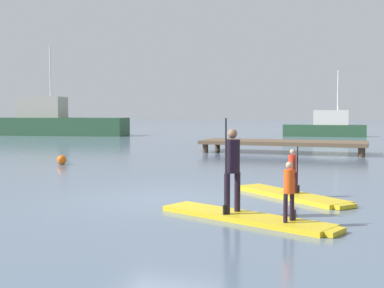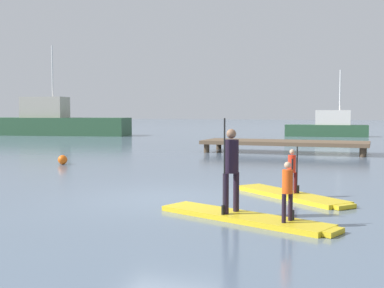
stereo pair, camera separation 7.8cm
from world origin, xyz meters
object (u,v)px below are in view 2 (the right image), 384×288
object	(u,v)px
paddler_adult	(231,165)
fishing_boat_white_large	(55,123)
paddler_child_solo	(292,169)
paddler_child_front	(288,188)
paddleboard_near	(291,195)
paddleboard_far	(245,218)
mooring_buoy_near	(63,160)
fishing_boat_green_midground	(328,127)

from	to	relation	value
paddler_adult	fishing_boat_white_large	world-z (taller)	fishing_boat_white_large
paddler_child_solo	paddler_adult	size ratio (longest dim) A/B	0.61
paddler_adult	paddler_child_front	xyz separation A→B (m)	(1.16, -0.42, -0.33)
paddleboard_near	paddler_adult	world-z (taller)	paddler_adult
paddleboard_far	fishing_boat_white_large	bearing A→B (deg)	130.61
paddleboard_far	mooring_buoy_near	xyz separation A→B (m)	(-9.11, 7.40, 0.13)
paddleboard_far	mooring_buoy_near	world-z (taller)	mooring_buoy_near
paddleboard_near	paddleboard_far	bearing A→B (deg)	-98.30
fishing_boat_green_midground	mooring_buoy_near	size ratio (longest dim) A/B	18.32
paddler_adult	fishing_boat_green_midground	bearing A→B (deg)	91.99
fishing_boat_green_midground	paddler_adult	bearing A→B (deg)	-88.01
paddler_child_front	paddleboard_far	bearing A→B (deg)	159.93
paddler_adult	mooring_buoy_near	size ratio (longest dim) A/B	4.98
paddleboard_near	fishing_boat_green_midground	distance (m)	30.84
paddler_child_solo	paddleboard_far	distance (m)	2.93
paddler_child_solo	paddler_adult	distance (m)	2.84
paddleboard_far	paddler_adult	world-z (taller)	paddler_adult
paddler_adult	fishing_boat_green_midground	xyz separation A→B (m)	(-1.16, 33.49, -0.20)
paddleboard_far	fishing_boat_green_midground	xyz separation A→B (m)	(-1.48, 33.60, 0.77)
paddleboard_far	paddleboard_near	bearing A→B (deg)	81.70
paddleboard_far	paddler_adult	size ratio (longest dim) A/B	2.02
fishing_boat_green_midground	paddler_child_solo	bearing A→B (deg)	-86.46
paddler_child_solo	paddler_child_front	size ratio (longest dim) A/B	1.01
paddler_child_solo	fishing_boat_white_large	bearing A→B (deg)	134.17
paddleboard_near	paddler_child_solo	size ratio (longest dim) A/B	2.77
paddler_child_solo	paddler_adult	bearing A→B (deg)	-105.32
paddler_adult	mooring_buoy_near	distance (m)	11.45
paddler_adult	fishing_boat_green_midground	world-z (taller)	fishing_boat_green_midground
paddler_adult	paddleboard_far	bearing A→B (deg)	-19.74
paddleboard_near	paddler_child_solo	world-z (taller)	paddler_child_solo
mooring_buoy_near	paddler_child_solo	bearing A→B (deg)	-25.59
paddler_child_solo	fishing_boat_white_large	size ratio (longest dim) A/B	0.09
paddler_adult	fishing_boat_white_large	distance (m)	36.41
fishing_boat_white_large	mooring_buoy_near	world-z (taller)	fishing_boat_white_large
paddler_adult	paddler_child_front	world-z (taller)	paddler_adult
paddleboard_near	paddler_child_solo	distance (m)	0.64
fishing_boat_white_large	paddler_child_solo	bearing A→B (deg)	-45.83
paddleboard_far	mooring_buoy_near	bearing A→B (deg)	140.92
fishing_boat_white_large	paddler_adult	bearing A→B (deg)	-49.65
mooring_buoy_near	fishing_boat_green_midground	bearing A→B (deg)	73.76
paddler_child_solo	paddleboard_far	bearing A→B (deg)	-98.56
paddler_adult	fishing_boat_green_midground	distance (m)	33.51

